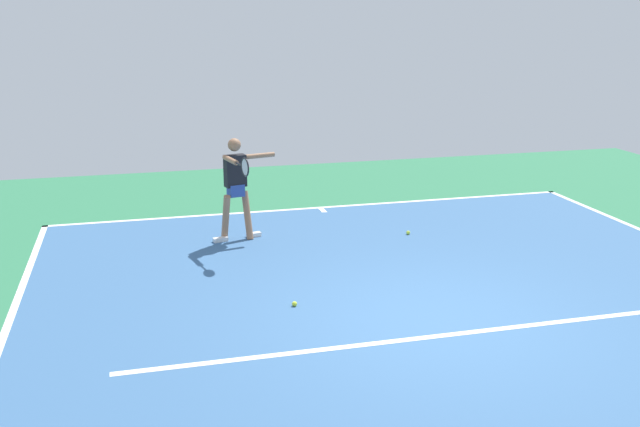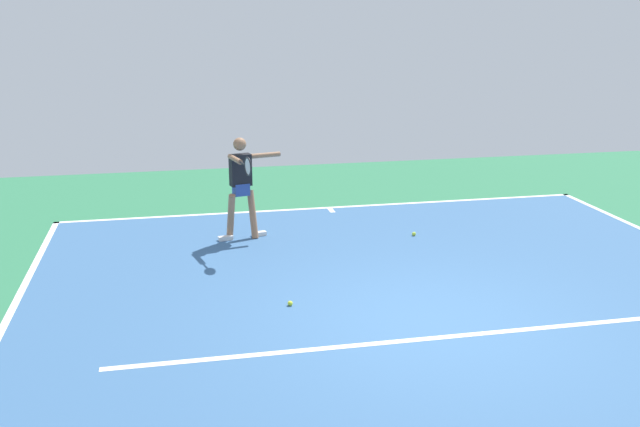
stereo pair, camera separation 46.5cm
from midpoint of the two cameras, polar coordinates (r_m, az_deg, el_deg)
The scene contains 8 objects.
ground_plane at distance 8.99m, azimuth 7.38°, elevation -8.37°, with size 19.10×19.10×0.00m, color #2D754C.
court_surface at distance 8.99m, azimuth 7.38°, elevation -8.36°, with size 10.12×11.03×0.00m, color #38608E.
court_line_baseline_near at distance 13.92m, azimuth -0.95°, elevation 0.47°, with size 10.12×0.10×0.01m, color white.
court_line_service at distance 8.63m, azimuth 8.46°, elevation -9.48°, with size 7.59×0.10×0.01m, color white.
court_line_centre_mark at distance 13.73m, azimuth -0.75°, elevation 0.26°, with size 0.10×0.30×0.01m, color white.
tennis_player at distance 11.82m, azimuth -7.72°, elevation 2.42°, with size 1.10×1.25×1.71m.
tennis_ball_far_corner at distance 9.33m, azimuth -3.46°, elevation -7.14°, with size 0.07×0.07×0.07m, color #CCE033.
tennis_ball_by_sideline at distance 12.30m, azimuth 5.90°, elevation -1.52°, with size 0.07×0.07×0.07m, color #C6E53D.
Camera 1 is at (3.38, 7.55, 3.63)m, focal length 40.55 mm.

